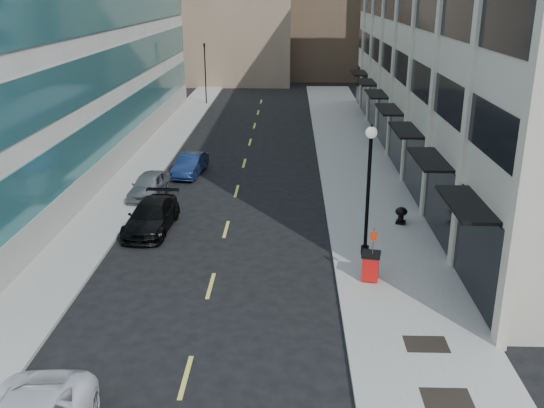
# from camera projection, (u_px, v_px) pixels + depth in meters

# --- Properties ---
(sidewalk_right) EXTENTS (5.00, 80.00, 0.15)m
(sidewalk_right) POSITION_uv_depth(u_px,v_px,m) (366.00, 191.00, 35.03)
(sidewalk_right) COLOR gray
(sidewalk_right) RESTS_ON ground
(sidewalk_left) EXTENTS (3.00, 80.00, 0.15)m
(sidewalk_left) POSITION_uv_depth(u_px,v_px,m) (126.00, 189.00, 35.44)
(sidewalk_left) COLOR gray
(sidewalk_left) RESTS_ON ground
(building_right) EXTENTS (15.30, 46.50, 18.25)m
(building_right) POSITION_uv_depth(u_px,v_px,m) (509.00, 24.00, 38.38)
(building_right) COLOR beige
(building_right) RESTS_ON ground
(grate_mid) EXTENTS (1.40, 1.00, 0.01)m
(grate_mid) POSITION_uv_depth(u_px,v_px,m) (447.00, 399.00, 17.10)
(grate_mid) COLOR black
(grate_mid) RESTS_ON sidewalk_right
(grate_far) EXTENTS (1.40, 1.00, 0.01)m
(grate_far) POSITION_uv_depth(u_px,v_px,m) (426.00, 344.00, 19.74)
(grate_far) COLOR black
(grate_far) RESTS_ON sidewalk_right
(road_centerline) EXTENTS (0.15, 68.20, 0.01)m
(road_centerline) POSITION_uv_depth(u_px,v_px,m) (232.00, 208.00, 32.45)
(road_centerline) COLOR #D8CC4C
(road_centerline) RESTS_ON ground
(traffic_signal) EXTENTS (0.66, 0.66, 6.98)m
(traffic_signal) POSITION_uv_depth(u_px,v_px,m) (204.00, 47.00, 59.91)
(traffic_signal) COLOR black
(traffic_signal) RESTS_ON ground
(car_black_pickup) EXTENTS (2.23, 5.00, 1.42)m
(car_black_pickup) POSITION_uv_depth(u_px,v_px,m) (152.00, 216.00, 29.33)
(car_black_pickup) COLOR black
(car_black_pickup) RESTS_ON ground
(car_silver_sedan) EXTENTS (2.00, 4.27, 1.41)m
(car_silver_sedan) POSITION_uv_depth(u_px,v_px,m) (149.00, 185.00, 33.96)
(car_silver_sedan) COLOR gray
(car_silver_sedan) RESTS_ON ground
(car_blue_sedan) EXTENTS (1.91, 4.22, 1.34)m
(car_blue_sedan) POSITION_uv_depth(u_px,v_px,m) (190.00, 165.00, 38.13)
(car_blue_sedan) COLOR #14234C
(car_blue_sedan) RESTS_ON ground
(trash_bin) EXTENTS (0.86, 0.88, 1.18)m
(trash_bin) POSITION_uv_depth(u_px,v_px,m) (371.00, 265.00, 23.92)
(trash_bin) COLOR red
(trash_bin) RESTS_ON sidewalk_right
(lamppost) EXTENTS (0.48, 0.48, 5.80)m
(lamppost) POSITION_uv_depth(u_px,v_px,m) (369.00, 180.00, 25.33)
(lamppost) COLOR black
(lamppost) RESTS_ON sidewalk_right
(sign_post) EXTENTS (0.26, 0.10, 2.26)m
(sign_post) POSITION_uv_depth(u_px,v_px,m) (373.00, 247.00, 23.58)
(sign_post) COLOR slate
(sign_post) RESTS_ON sidewalk_right
(urn_planter) EXTENTS (0.60, 0.60, 0.83)m
(urn_planter) POSITION_uv_depth(u_px,v_px,m) (401.00, 214.00, 29.80)
(urn_planter) COLOR black
(urn_planter) RESTS_ON sidewalk_right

